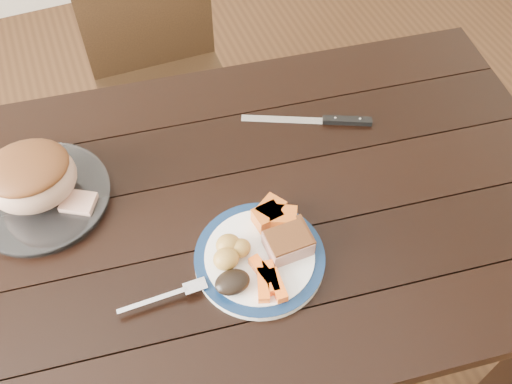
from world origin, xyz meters
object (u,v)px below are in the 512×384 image
object	(u,v)px
chair_far	(161,71)
pork_slice	(288,243)
fork	(169,295)
roast_joint	(32,179)
serving_platter	(42,198)
dinner_plate	(260,259)
dining_table	(221,232)
carving_knife	(331,120)

from	to	relation	value
chair_far	pork_slice	world-z (taller)	chair_far
pork_slice	fork	size ratio (longest dim) A/B	0.49
roast_joint	serving_platter	bearing A→B (deg)	180.00
dinner_plate	roast_joint	bearing A→B (deg)	141.11
fork	dining_table	bearing A→B (deg)	47.39
dinner_plate	carving_knife	world-z (taller)	dinner_plate
fork	carving_knife	distance (m)	0.59
pork_slice	roast_joint	world-z (taller)	roast_joint
fork	chair_far	bearing A→B (deg)	77.87
dining_table	serving_platter	xyz separation A→B (m)	(-0.35, 0.16, 0.10)
dining_table	chair_far	xyz separation A→B (m)	(0.05, 0.74, -0.13)
dinner_plate	pork_slice	world-z (taller)	pork_slice
dining_table	carving_knife	world-z (taller)	carving_knife
fork	carving_knife	world-z (taller)	fork
serving_platter	dinner_plate	bearing A→B (deg)	-38.89
dinner_plate	serving_platter	bearing A→B (deg)	141.11
dining_table	chair_far	size ratio (longest dim) A/B	1.83
roast_joint	fork	bearing A→B (deg)	-59.55
serving_platter	pork_slice	xyz separation A→B (m)	(0.45, -0.32, 0.03)
serving_platter	roast_joint	world-z (taller)	roast_joint
chair_far	fork	distance (m)	0.96
carving_knife	dining_table	bearing A→B (deg)	-132.39
chair_far	pork_slice	bearing A→B (deg)	94.18
dining_table	carving_knife	distance (m)	0.39
pork_slice	fork	world-z (taller)	pork_slice
fork	carving_knife	size ratio (longest dim) A/B	0.59
dining_table	serving_platter	world-z (taller)	serving_platter
dinner_plate	pork_slice	bearing A→B (deg)	-4.76
chair_far	dining_table	bearing A→B (deg)	87.43
pork_slice	roast_joint	xyz separation A→B (m)	(-0.45, 0.32, 0.04)
dinner_plate	carving_knife	bearing A→B (deg)	44.21
carving_knife	roast_joint	bearing A→B (deg)	-157.03
dining_table	chair_far	world-z (taller)	chair_far
fork	roast_joint	world-z (taller)	roast_joint
dining_table	chair_far	bearing A→B (deg)	86.51
chair_far	roast_joint	distance (m)	0.76
pork_slice	carving_knife	bearing A→B (deg)	50.82
roast_joint	carving_knife	size ratio (longest dim) A/B	0.63
carving_knife	dinner_plate	bearing A→B (deg)	-111.36
dinner_plate	serving_platter	world-z (taller)	serving_platter
dinner_plate	fork	world-z (taller)	fork
fork	roast_joint	xyz separation A→B (m)	(-0.20, 0.33, 0.06)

